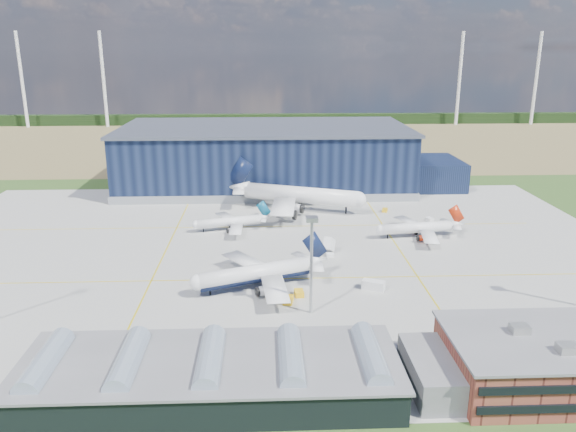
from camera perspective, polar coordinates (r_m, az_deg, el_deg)
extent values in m
plane|color=#2C4B1C|center=(157.31, -2.21, -4.99)|extent=(600.00, 600.00, 0.00)
cube|color=#9E9E99|center=(166.63, -2.23, -3.71)|extent=(220.00, 160.00, 0.06)
cube|color=#DCC10B|center=(148.04, -2.19, -6.40)|extent=(180.00, 0.40, 0.02)
cube|color=#DCC10B|center=(190.25, -2.26, -1.07)|extent=(180.00, 0.40, 0.02)
cube|color=#DCC10B|center=(169.28, -12.46, -3.76)|extent=(0.40, 120.00, 0.02)
cube|color=#DCC10B|center=(171.37, 11.29, -3.43)|extent=(0.40, 120.00, 0.02)
cube|color=olive|center=(370.74, -2.38, 7.70)|extent=(600.00, 220.00, 0.01)
cube|color=black|center=(449.42, -2.41, 9.81)|extent=(600.00, 8.00, 8.00)
cylinder|color=white|center=(472.36, -25.42, 12.37)|extent=(2.40, 2.40, 70.00)
cylinder|color=white|center=(452.92, -18.24, 13.00)|extent=(2.40, 2.40, 70.00)
cylinder|color=white|center=(461.82, 17.03, 13.16)|extent=(2.40, 2.40, 70.00)
cylinder|color=white|center=(484.65, 23.90, 12.62)|extent=(2.40, 2.40, 70.00)
cube|color=black|center=(245.43, -2.35, 6.00)|extent=(120.00, 60.00, 25.00)
cube|color=gray|center=(247.70, -2.32, 3.52)|extent=(121.00, 61.00, 3.20)
cube|color=#494F5D|center=(243.35, -2.39, 9.00)|extent=(122.00, 62.00, 1.20)
cube|color=black|center=(252.36, 14.29, 4.28)|extent=(24.00, 30.00, 12.00)
cube|color=brown|center=(115.51, 27.19, -13.01)|extent=(45.00, 22.00, 9.00)
cube|color=black|center=(124.74, 24.61, -11.19)|extent=(44.00, 0.40, 1.40)
cube|color=black|center=(123.23, 24.80, -9.75)|extent=(44.00, 0.40, 1.40)
cube|color=#A6A6A2|center=(110.08, 22.46, -10.57)|extent=(3.20, 2.60, 1.60)
cube|color=#A6A6A2|center=(106.81, 26.51, -11.96)|extent=(3.20, 2.60, 1.60)
cube|color=black|center=(102.81, -7.86, -15.93)|extent=(65.00, 22.00, 6.00)
cube|color=slate|center=(101.13, -7.94, -14.41)|extent=(66.00, 23.00, 0.50)
cube|color=slate|center=(106.66, 14.88, -15.08)|extent=(10.00, 18.00, 6.00)
cylinder|color=#8D9DAF|center=(107.45, -23.42, -13.62)|extent=(4.40, 18.00, 4.40)
cylinder|color=#8D9DAF|center=(103.34, -15.93, -14.08)|extent=(4.40, 18.00, 4.40)
cylinder|color=#8D9DAF|center=(101.02, -7.94, -14.31)|extent=(4.40, 18.00, 4.40)
cylinder|color=#8D9DAF|center=(100.62, 0.27, -14.27)|extent=(4.40, 18.00, 4.40)
cylinder|color=#8D9DAF|center=(102.15, 8.38, -13.95)|extent=(4.40, 18.00, 4.40)
cylinder|color=#ACAFB3|center=(125.78, 2.38, -5.33)|extent=(0.70, 0.70, 22.00)
cube|color=#ACAFB3|center=(121.93, 2.45, -0.31)|extent=(2.60, 2.60, 1.00)
cube|color=yellow|center=(134.64, 0.03, -8.53)|extent=(2.86, 3.96, 1.50)
cube|color=yellow|center=(138.28, 1.13, -7.85)|extent=(2.39, 3.38, 1.40)
cube|color=white|center=(142.90, 8.67, -6.97)|extent=(6.11, 4.57, 2.44)
cube|color=white|center=(202.09, 14.18, -0.34)|extent=(2.76, 3.37, 1.26)
cube|color=yellow|center=(210.18, 9.81, 0.59)|extent=(2.66, 3.33, 1.27)
cube|color=white|center=(165.61, 4.21, -3.23)|extent=(4.17, 5.98, 3.56)
imported|color=#99999E|center=(121.14, -7.39, -11.81)|extent=(3.97, 2.40, 1.24)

